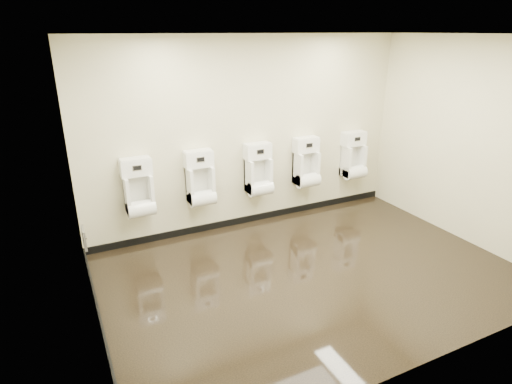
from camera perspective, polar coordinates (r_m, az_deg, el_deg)
ground at (r=5.46m, az=7.38°, el=-10.73°), size 5.00×3.50×0.00m
ceiling at (r=4.67m, az=9.05°, el=20.06°), size 5.00×3.50×0.00m
back_wall at (r=6.35m, az=-0.72°, el=7.69°), size 5.00×0.02×2.80m
front_wall at (r=3.67m, az=23.48°, el=-4.18°), size 5.00×0.02×2.80m
left_wall at (r=4.11m, az=-22.29°, el=-1.38°), size 0.02×3.50×2.80m
right_wall at (r=6.58m, az=26.64°, el=5.94°), size 0.02×3.50×2.80m
tile_overlay_left at (r=4.11m, az=-22.22°, el=-1.37°), size 0.01×3.50×2.80m
skirting_back at (r=6.78m, az=-0.63°, el=-3.52°), size 5.00×0.02×0.10m
skirting_left at (r=4.75m, az=-19.85°, el=-16.61°), size 0.02×3.50×0.10m
access_panel at (r=5.56m, az=-21.94°, el=-5.72°), size 0.04×0.25×0.25m
urinal_0 at (r=5.89m, az=-15.35°, el=0.03°), size 0.41×0.31×0.77m
urinal_1 at (r=6.09m, az=-7.42°, el=1.29°), size 0.41×0.31×0.77m
urinal_2 at (r=6.42m, az=0.35°, el=2.51°), size 0.41×0.31×0.77m
urinal_3 at (r=6.82m, az=6.74°, el=3.47°), size 0.41×0.31×0.77m
urinal_4 at (r=7.34m, az=12.88°, el=4.35°), size 0.41×0.31×0.77m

